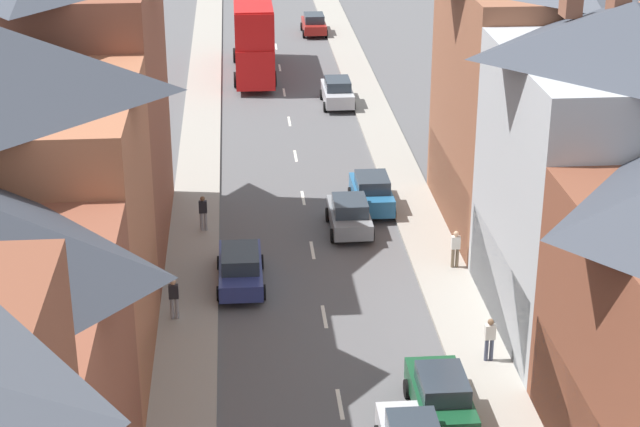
{
  "coord_description": "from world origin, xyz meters",
  "views": [
    {
      "loc": [
        -3.06,
        -11.49,
        19.21
      ],
      "look_at": [
        0.35,
        30.24,
        1.6
      ],
      "focal_mm": 60.0,
      "sensor_mm": 36.0,
      "label": 1
    }
  ],
  "objects_px": {
    "pedestrian_far_right": "(203,211)",
    "pedestrian_mid_left": "(490,337)",
    "car_near_blue": "(314,24)",
    "pedestrian_mid_right": "(174,297)",
    "car_mid_black": "(240,267)",
    "car_far_grey": "(337,92)",
    "pedestrian_far_left": "(456,247)",
    "double_decker_bus_lead": "(253,33)",
    "car_parked_right_a": "(441,395)",
    "car_mid_white": "(350,215)",
    "car_parked_left_b": "(372,192)"
  },
  "relations": [
    {
      "from": "pedestrian_far_right",
      "to": "pedestrian_mid_left",
      "type": "bearing_deg",
      "value": -50.27
    },
    {
      "from": "car_near_blue",
      "to": "pedestrian_mid_right",
      "type": "height_order",
      "value": "pedestrian_mid_right"
    },
    {
      "from": "car_mid_black",
      "to": "car_far_grey",
      "type": "relative_size",
      "value": 1.06
    },
    {
      "from": "pedestrian_mid_right",
      "to": "pedestrian_far_left",
      "type": "bearing_deg",
      "value": 17.26
    },
    {
      "from": "car_mid_black",
      "to": "double_decker_bus_lead",
      "type": "bearing_deg",
      "value": 87.66
    },
    {
      "from": "double_decker_bus_lead",
      "to": "car_near_blue",
      "type": "distance_m",
      "value": 12.48
    },
    {
      "from": "car_near_blue",
      "to": "car_mid_black",
      "type": "xyz_separation_m",
      "value": [
        -6.2,
        -42.83,
        -0.0
      ]
    },
    {
      "from": "car_parked_right_a",
      "to": "car_mid_black",
      "type": "bearing_deg",
      "value": 121.93
    },
    {
      "from": "pedestrian_mid_left",
      "to": "pedestrian_far_right",
      "type": "bearing_deg",
      "value": 129.73
    },
    {
      "from": "car_mid_white",
      "to": "pedestrian_mid_right",
      "type": "bearing_deg",
      "value": -133.36
    },
    {
      "from": "car_mid_black",
      "to": "pedestrian_mid_right",
      "type": "xyz_separation_m",
      "value": [
        -2.49,
        -2.84,
        0.24
      ]
    },
    {
      "from": "pedestrian_mid_right",
      "to": "double_decker_bus_lead",
      "type": "bearing_deg",
      "value": 83.72
    },
    {
      "from": "car_far_grey",
      "to": "pedestrian_far_left",
      "type": "xyz_separation_m",
      "value": [
        2.59,
        -23.37,
        0.18
      ]
    },
    {
      "from": "pedestrian_mid_right",
      "to": "pedestrian_far_left",
      "type": "relative_size",
      "value": 1.0
    },
    {
      "from": "car_mid_white",
      "to": "pedestrian_far_left",
      "type": "distance_m",
      "value": 5.82
    },
    {
      "from": "car_far_grey",
      "to": "pedestrian_far_right",
      "type": "bearing_deg",
      "value": -112.53
    },
    {
      "from": "car_mid_black",
      "to": "car_parked_left_b",
      "type": "bearing_deg",
      "value": 50.22
    },
    {
      "from": "double_decker_bus_lead",
      "to": "car_near_blue",
      "type": "relative_size",
      "value": 2.65
    },
    {
      "from": "car_parked_right_a",
      "to": "pedestrian_far_left",
      "type": "relative_size",
      "value": 2.49
    },
    {
      "from": "car_far_grey",
      "to": "pedestrian_far_right",
      "type": "xyz_separation_m",
      "value": [
        -7.77,
        -18.73,
        0.18
      ]
    },
    {
      "from": "car_mid_black",
      "to": "car_mid_white",
      "type": "height_order",
      "value": "car_mid_white"
    },
    {
      "from": "car_near_blue",
      "to": "car_far_grey",
      "type": "xyz_separation_m",
      "value": [
        -0.0,
        -18.79,
        0.05
      ]
    },
    {
      "from": "car_mid_black",
      "to": "car_mid_white",
      "type": "distance_m",
      "value": 7.0
    },
    {
      "from": "double_decker_bus_lead",
      "to": "car_mid_white",
      "type": "xyz_separation_m",
      "value": [
        3.61,
        -26.54,
        -2.02
      ]
    },
    {
      "from": "car_far_grey",
      "to": "pedestrian_far_right",
      "type": "distance_m",
      "value": 20.28
    },
    {
      "from": "double_decker_bus_lead",
      "to": "pedestrian_far_left",
      "type": "relative_size",
      "value": 6.71
    },
    {
      "from": "car_near_blue",
      "to": "pedestrian_far_left",
      "type": "relative_size",
      "value": 2.53
    },
    {
      "from": "car_parked_right_a",
      "to": "pedestrian_mid_left",
      "type": "height_order",
      "value": "pedestrian_mid_left"
    },
    {
      "from": "car_mid_black",
      "to": "car_parked_left_b",
      "type": "relative_size",
      "value": 1.13
    },
    {
      "from": "car_near_blue",
      "to": "car_mid_white",
      "type": "relative_size",
      "value": 1.06
    },
    {
      "from": "double_decker_bus_lead",
      "to": "car_parked_left_b",
      "type": "xyz_separation_m",
      "value": [
        4.91,
        -24.08,
        -1.96
      ]
    },
    {
      "from": "car_parked_right_a",
      "to": "car_near_blue",
      "type": "bearing_deg",
      "value": 90.0
    },
    {
      "from": "car_far_grey",
      "to": "pedestrian_mid_right",
      "type": "xyz_separation_m",
      "value": [
        -8.69,
        -26.88,
        0.18
      ]
    },
    {
      "from": "car_mid_white",
      "to": "pedestrian_mid_left",
      "type": "xyz_separation_m",
      "value": [
        3.59,
        -11.78,
        0.24
      ]
    },
    {
      "from": "car_parked_right_a",
      "to": "pedestrian_far_left",
      "type": "bearing_deg",
      "value": 76.3
    },
    {
      "from": "car_near_blue",
      "to": "car_mid_white",
      "type": "distance_m",
      "value": 37.86
    },
    {
      "from": "car_far_grey",
      "to": "pedestrian_far_left",
      "type": "relative_size",
      "value": 2.6
    },
    {
      "from": "car_mid_white",
      "to": "pedestrian_mid_left",
      "type": "bearing_deg",
      "value": -73.07
    },
    {
      "from": "car_mid_black",
      "to": "pedestrian_mid_left",
      "type": "distance_m",
      "value": 10.87
    },
    {
      "from": "pedestrian_far_left",
      "to": "double_decker_bus_lead",
      "type": "bearing_deg",
      "value": 103.65
    },
    {
      "from": "car_near_blue",
      "to": "car_mid_black",
      "type": "bearing_deg",
      "value": -98.24
    },
    {
      "from": "double_decker_bus_lead",
      "to": "pedestrian_far_left",
      "type": "height_order",
      "value": "double_decker_bus_lead"
    },
    {
      "from": "car_parked_left_b",
      "to": "pedestrian_far_left",
      "type": "xyz_separation_m",
      "value": [
        2.59,
        -6.78,
        0.18
      ]
    },
    {
      "from": "pedestrian_mid_left",
      "to": "car_parked_right_a",
      "type": "bearing_deg",
      "value": -125.88
    },
    {
      "from": "pedestrian_mid_left",
      "to": "pedestrian_far_left",
      "type": "xyz_separation_m",
      "value": [
        0.3,
        7.46,
        0.0
      ]
    },
    {
      "from": "pedestrian_far_left",
      "to": "car_parked_right_a",
      "type": "bearing_deg",
      "value": -103.7
    },
    {
      "from": "double_decker_bus_lead",
      "to": "car_near_blue",
      "type": "height_order",
      "value": "double_decker_bus_lead"
    },
    {
      "from": "car_far_grey",
      "to": "pedestrian_mid_left",
      "type": "xyz_separation_m",
      "value": [
        2.29,
        -30.83,
        0.18
      ]
    },
    {
      "from": "car_near_blue",
      "to": "car_mid_black",
      "type": "height_order",
      "value": "car_near_blue"
    },
    {
      "from": "car_near_blue",
      "to": "pedestrian_far_left",
      "type": "bearing_deg",
      "value": -86.49
    }
  ]
}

